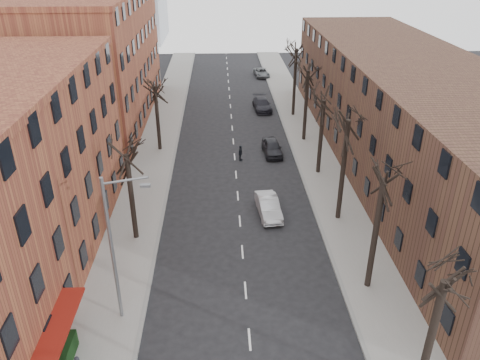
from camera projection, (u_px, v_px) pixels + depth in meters
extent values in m
cube|color=gray|center=(157.00, 146.00, 48.96)|extent=(4.00, 90.00, 0.15)
cube|color=gray|center=(309.00, 143.00, 49.59)|extent=(4.00, 90.00, 0.15)
cube|color=brown|center=(91.00, 60.00, 53.47)|extent=(12.00, 28.00, 14.00)
cube|color=#4D3224|center=(408.00, 113.00, 43.21)|extent=(12.00, 50.00, 10.00)
cylinder|color=slate|center=(113.00, 253.00, 24.76)|extent=(0.20, 0.20, 9.00)
cylinder|color=slate|center=(124.00, 181.00, 22.83)|extent=(2.39, 0.12, 0.46)
cube|color=slate|center=(145.00, 186.00, 23.01)|extent=(0.50, 0.22, 0.14)
imported|color=#ACAEB3|center=(268.00, 206.00, 36.53)|extent=(1.94, 4.49, 1.44)
imported|color=black|center=(272.00, 147.00, 46.92)|extent=(2.01, 4.42, 1.47)
imported|color=black|center=(262.00, 104.00, 59.18)|extent=(2.39, 5.13, 1.45)
imported|color=slate|center=(261.00, 73.00, 73.79)|extent=(2.49, 4.64, 1.24)
imported|color=black|center=(240.00, 153.00, 45.51)|extent=(0.68, 1.00, 1.57)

